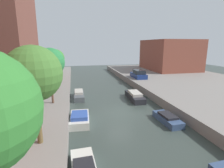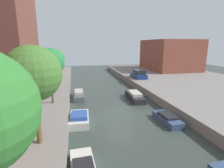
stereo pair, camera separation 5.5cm
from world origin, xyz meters
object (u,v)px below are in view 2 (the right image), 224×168
at_px(street_tree_1, 33,74).
at_px(moored_boat_right_2, 167,119).
at_px(parked_car, 139,74).
at_px(moored_boat_left_4, 79,95).
at_px(street_tree_3, 56,58).
at_px(low_block_right, 169,55).
at_px(street_tree_2, 50,63).
at_px(moored_boat_left_3, 79,118).
at_px(moored_boat_right_3, 135,96).

relative_size(street_tree_1, moored_boat_right_2, 1.73).
distance_m(parked_car, moored_boat_left_4, 12.86).
xyz_separation_m(street_tree_1, parked_car, (13.59, 18.68, -3.63)).
xyz_separation_m(parked_car, moored_boat_left_4, (-10.85, -6.80, -1.18)).
bearing_deg(street_tree_1, moored_boat_right_2, 15.25).
bearing_deg(street_tree_3, parked_car, 20.60).
distance_m(street_tree_3, parked_car, 14.93).
xyz_separation_m(low_block_right, moored_boat_left_4, (-21.85, -15.47, -4.04)).
bearing_deg(street_tree_2, low_block_right, 38.83).
bearing_deg(moored_boat_left_3, parked_car, 52.21).
xyz_separation_m(low_block_right, street_tree_3, (-24.59, -13.78, 0.62)).
distance_m(moored_boat_left_3, moored_boat_right_3, 8.91).
bearing_deg(low_block_right, moored_boat_right_3, -130.31).
relative_size(moored_boat_left_4, moored_boat_right_2, 1.18).
xyz_separation_m(moored_boat_left_4, moored_boat_right_3, (6.89, -2.15, 0.02)).
height_order(street_tree_3, moored_boat_left_4, street_tree_3).
distance_m(street_tree_1, moored_boat_right_3, 14.50).
bearing_deg(moored_boat_left_4, street_tree_2, -122.40).
bearing_deg(moored_boat_left_3, street_tree_3, 105.29).
bearing_deg(moored_boat_left_4, moored_boat_left_3, -91.79).
distance_m(moored_boat_left_4, moored_boat_right_3, 7.22).
height_order(low_block_right, moored_boat_left_3, low_block_right).
relative_size(street_tree_3, moored_boat_left_3, 1.56).
relative_size(street_tree_3, parked_car, 1.22).
relative_size(street_tree_1, parked_car, 1.36).
bearing_deg(moored_boat_right_3, moored_boat_left_4, 162.64).
bearing_deg(street_tree_2, moored_boat_left_4, 57.60).
bearing_deg(moored_boat_right_2, moored_boat_left_4, 129.45).
bearing_deg(street_tree_3, low_block_right, 29.26).
bearing_deg(street_tree_1, parked_car, 53.95).
relative_size(street_tree_2, moored_boat_left_4, 1.40).
distance_m(parked_car, moored_boat_right_3, 9.86).
height_order(street_tree_1, parked_car, street_tree_1).
bearing_deg(parked_car, moored_boat_right_2, -101.98).
bearing_deg(parked_car, street_tree_3, -159.40).
bearing_deg(street_tree_1, moored_boat_right_3, 45.24).
relative_size(street_tree_2, moored_boat_right_3, 1.20).
relative_size(low_block_right, street_tree_2, 2.23).
bearing_deg(moored_boat_right_3, street_tree_3, 158.25).
height_order(street_tree_3, moored_boat_left_3, street_tree_3).
bearing_deg(street_tree_1, street_tree_2, 90.00).
bearing_deg(street_tree_2, moored_boat_right_2, -24.98).
bearing_deg(moored_boat_right_2, parked_car, 78.02).
xyz_separation_m(moored_boat_right_2, moored_boat_right_3, (-0.58, 6.93, 0.11)).
xyz_separation_m(street_tree_1, moored_boat_left_4, (2.75, 11.88, -4.81)).
bearing_deg(street_tree_3, street_tree_1, -90.00).
bearing_deg(low_block_right, moored_boat_right_2, -120.33).
distance_m(street_tree_1, moored_boat_left_3, 6.98).
relative_size(parked_car, moored_boat_right_2, 1.28).
relative_size(street_tree_2, moored_boat_left_3, 1.64).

